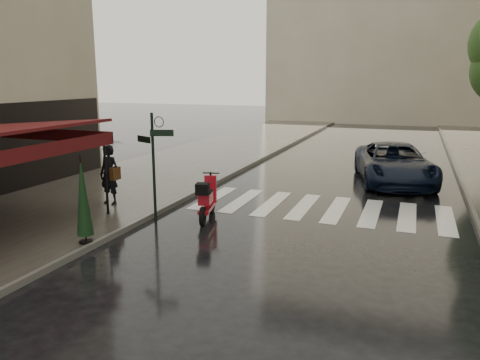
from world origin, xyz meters
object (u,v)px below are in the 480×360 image
Objects in this scene: scooter at (207,200)px; parasol_back at (83,197)px; pedestrian_with_umbrella at (108,151)px; parked_car at (394,163)px.

parasol_back is at bearing -132.58° from scooter.
pedestrian_with_umbrella is 3.63m from scooter.
scooter is at bearing -137.13° from parked_car.
pedestrian_with_umbrella is 1.37× the size of scooter.
scooter is 8.53m from parked_car.
parked_car reaches higher than scooter.
pedestrian_with_umbrella is 1.20× the size of parasol_back.
scooter is (3.41, -0.11, -1.24)m from pedestrian_with_umbrella.
pedestrian_with_umbrella is at bearing -152.58° from parked_car.
parked_car is (8.25, 6.92, -1.05)m from pedestrian_with_umbrella.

